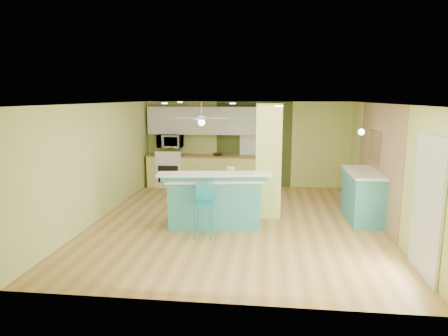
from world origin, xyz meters
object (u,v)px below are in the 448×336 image
Objects in this scene: peninsula at (214,199)px; bar_stool at (204,202)px; fruit_bowl at (218,154)px; canister at (231,171)px; side_counter at (363,195)px.

peninsula is 0.76m from bar_stool.
canister is at bearing -77.79° from fruit_bowl.
side_counter is 9.84× the size of canister.
bar_stool is at bearing -155.14° from side_counter.
canister reaches higher than peninsula.
bar_stool is (-0.09, -0.74, 0.14)m from peninsula.
fruit_bowl is at bearing 102.21° from canister.
side_counter is at bearing 24.75° from bar_stool.
side_counter is at bearing -37.69° from fruit_bowl.
fruit_bowl is at bearing 142.31° from side_counter.
bar_stool is at bearing -85.99° from fruit_bowl.
peninsula is at bearing -166.43° from side_counter.
canister is (0.70, -3.26, 0.13)m from fruit_bowl.
peninsula reaches higher than fruit_bowl.
bar_stool is 0.62× the size of side_counter.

